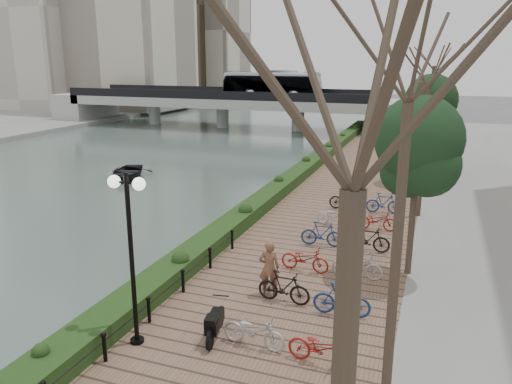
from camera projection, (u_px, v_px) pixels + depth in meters
The scene contains 12 objects.
river_water at pixel (121, 159), 39.61m from camera, with size 30.00×130.00×0.02m, color #485B54.
promenade at pixel (340, 204), 26.40m from camera, with size 8.00×75.00×0.50m, color brown.
hedge at pixel (292, 178), 29.66m from camera, with size 1.10×56.00×0.60m, color #153714.
chain_fence at pixel (128, 328), 13.06m from camera, with size 0.10×14.10×0.70m.
lamppost at pixel (129, 222), 12.22m from camera, with size 1.02×0.32×4.56m.
motorcycle at pixel (215, 321), 13.21m from camera, with size 0.46×1.48×0.92m, color black, non-canonical shape.
pedestrian at pixel (269, 268), 15.51m from camera, with size 0.65×0.43×1.78m, color brown.
bicycle_parking at pixel (337, 250), 18.13m from camera, with size 2.40×14.69×1.00m.
street_trees at pixel (420, 163), 19.81m from camera, with size 3.20×37.12×6.80m.
bridge at pixel (232, 98), 56.45m from camera, with size 36.00×10.77×6.50m.
boat at pixel (127, 172), 33.00m from camera, with size 2.82×3.95×0.82m, color black.
far_buildings at pixel (124, 5), 81.44m from camera, with size 35.00×38.00×38.00m.
Camera 1 is at (8.59, -7.81, 7.68)m, focal length 35.00 mm.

